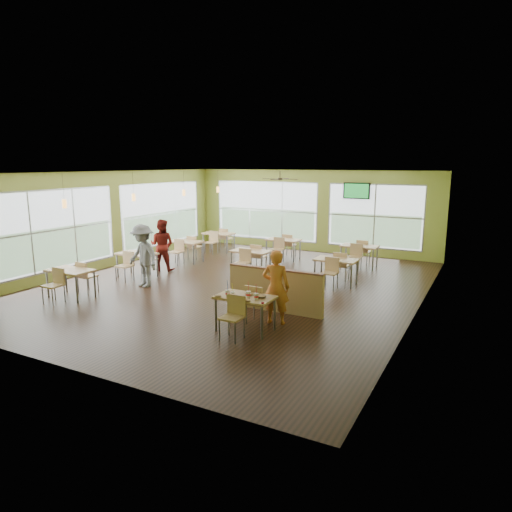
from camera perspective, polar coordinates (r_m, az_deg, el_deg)
name	(u,v)px	position (r m, az deg, el deg)	size (l,w,h in m)	color
room	(235,231)	(12.82, -2.69, 3.20)	(12.00, 12.04, 3.20)	black
window_bays	(215,218)	(16.81, -5.18, 4.72)	(9.24, 10.24, 2.38)	white
main_table	(245,302)	(9.51, -1.36, -5.72)	(1.22, 1.52, 0.87)	tan
half_wall_divider	(275,290)	(10.78, 2.40, -4.25)	(2.40, 0.14, 1.04)	tan
dining_tables	(234,251)	(14.96, -2.81, 0.63)	(6.92, 8.72, 0.87)	tan
pendant_lights	(159,195)	(15.11, -12.01, 7.48)	(0.11, 7.31, 0.86)	#2D2119
ceiling_fan	(280,179)	(15.35, 3.01, 9.61)	(1.25, 1.25, 0.29)	#2D2119
tv_backwall	(357,191)	(17.49, 12.46, 7.96)	(1.00, 0.07, 0.60)	black
man_plaid	(276,287)	(9.90, 2.50, -3.90)	(0.60, 0.39, 1.64)	#DE4918
patron_maroon	(162,245)	(15.14, -11.68, 1.35)	(0.82, 0.64, 1.68)	maroon
patron_grey	(143,256)	(13.24, -13.96, 0.03)	(1.16, 0.66, 1.79)	slate
cup_blue	(228,293)	(9.44, -3.57, -4.65)	(0.10, 0.10, 0.37)	white
cup_yellow	(233,295)	(9.36, -2.93, -4.83)	(0.09, 0.09, 0.33)	white
cup_red_near	(248,294)	(9.33, -0.96, -4.82)	(0.11, 0.11, 0.38)	white
cup_red_far	(256,296)	(9.22, 0.03, -5.05)	(0.10, 0.10, 0.35)	white
food_basket	(261,296)	(9.36, 0.65, -5.07)	(0.22, 0.22, 0.05)	black
ketchup_cup	(263,303)	(8.99, 0.83, -5.89)	(0.06, 0.06, 0.02)	maroon
wrapper_left	(218,296)	(9.46, -4.78, -4.98)	(0.15, 0.14, 0.04)	tan
wrapper_mid	(249,294)	(9.55, -0.88, -4.76)	(0.19, 0.17, 0.05)	tan
wrapper_right	(247,300)	(9.12, -1.12, -5.57)	(0.15, 0.14, 0.04)	tan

